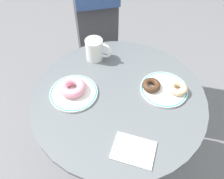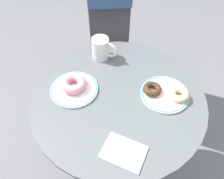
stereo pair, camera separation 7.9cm
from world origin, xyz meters
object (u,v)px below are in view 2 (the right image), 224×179
object	(u,v)px
coffee_mug	(101,48)
plate_left	(74,89)
plate_right	(165,94)
paper_napkin	(124,152)
donut_pink_frosted	(73,84)
donut_chocolate	(152,89)
cafe_table	(117,126)
donut_glazed	(179,95)

from	to	relation	value
coffee_mug	plate_left	bearing A→B (deg)	-104.36
plate_left	coffee_mug	world-z (taller)	coffee_mug
plate_right	paper_napkin	size ratio (longest dim) A/B	1.36
donut_pink_frosted	donut_chocolate	xyz separation A→B (m)	(0.32, 0.05, -0.01)
plate_right	donut_chocolate	distance (m)	0.06
plate_left	donut_pink_frosted	distance (m)	0.02
cafe_table	coffee_mug	xyz separation A→B (m)	(-0.13, 0.22, 0.28)
plate_right	paper_napkin	bearing A→B (deg)	-111.89
plate_left	plate_right	world-z (taller)	same
plate_right	coffee_mug	bearing A→B (deg)	151.43
donut_pink_frosted	coffee_mug	size ratio (longest dim) A/B	0.89
plate_right	donut_glazed	xyz separation A→B (m)	(0.05, -0.01, 0.02)
donut_pink_frosted	paper_napkin	world-z (taller)	donut_pink_frosted
donut_glazed	coffee_mug	world-z (taller)	coffee_mug
donut_pink_frosted	donut_glazed	size ratio (longest dim) A/B	1.43
coffee_mug	paper_napkin	bearing A→B (deg)	-66.62
donut_chocolate	plate_left	bearing A→B (deg)	-169.59
plate_right	paper_napkin	xyz separation A→B (m)	(-0.11, -0.28, -0.00)
donut_glazed	donut_chocolate	world-z (taller)	same
donut_chocolate	paper_napkin	world-z (taller)	donut_chocolate
plate_right	donut_chocolate	world-z (taller)	donut_chocolate
paper_napkin	donut_glazed	bearing A→B (deg)	58.99
plate_left	plate_right	size ratio (longest dim) A/B	1.00
cafe_table	plate_left	world-z (taller)	plate_left
plate_right	coffee_mug	xyz separation A→B (m)	(-0.31, 0.17, 0.04)
donut_pink_frosted	coffee_mug	distance (m)	0.23
cafe_table	paper_napkin	world-z (taller)	paper_napkin
plate_right	plate_left	bearing A→B (deg)	-171.14
paper_napkin	donut_pink_frosted	bearing A→B (deg)	137.97
donut_pink_frosted	paper_napkin	size ratio (longest dim) A/B	0.76
donut_glazed	coffee_mug	size ratio (longest dim) A/B	0.62
donut_glazed	donut_pink_frosted	bearing A→B (deg)	-173.73
donut_chocolate	donut_pink_frosted	bearing A→B (deg)	-170.64
donut_pink_frosted	donut_glazed	xyz separation A→B (m)	(0.43, 0.05, -0.01)
donut_glazed	coffee_mug	bearing A→B (deg)	154.42
plate_right	coffee_mug	distance (m)	0.36
plate_left	plate_right	distance (m)	0.37
plate_left	coffee_mug	bearing A→B (deg)	75.64
cafe_table	donut_pink_frosted	world-z (taller)	donut_pink_frosted
donut_pink_frosted	paper_napkin	bearing A→B (deg)	-42.03
paper_napkin	coffee_mug	bearing A→B (deg)	113.38
plate_right	donut_glazed	bearing A→B (deg)	-5.58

